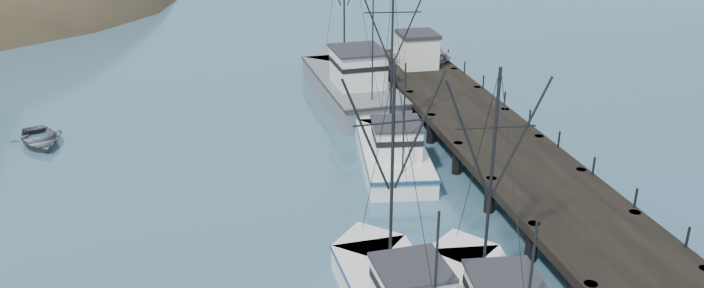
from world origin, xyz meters
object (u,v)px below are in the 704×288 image
Objects in this scene: pier at (499,144)px; work_vessel at (350,83)px; pickup_truck at (422,53)px; trawler_far at (392,150)px; motorboat at (40,144)px; pier_shed at (417,49)px.

pier is 2.60× the size of work_vessel.
work_vessel is 7.29m from pickup_truck.
trawler_far is 2.50× the size of motorboat.
motorboat is at bearing 107.66° from pickup_truck.
motorboat is at bearing -167.39° from work_vessel.
work_vessel is (0.04, 12.86, 0.41)m from trawler_far.
work_vessel is 3.36× the size of pickup_truck.
pier_shed is (5.79, 1.02, 2.19)m from work_vessel.
pier_shed is 0.64× the size of pickup_truck.
motorboat is (-28.88, -7.50, -2.70)m from pickup_truck.
pier_shed is at bearing 67.23° from trawler_far.
work_vessel is at bearing 89.83° from trawler_far.
pier is 9.00× the size of motorboat.
pickup_truck is at bearing 87.62° from pier.
trawler_far is 15.27m from pier_shed.
work_vessel is 5.28× the size of pier_shed.
motorboat is at bearing 159.93° from pier.
pickup_truck is 1.03× the size of motorboat.
pier is 17.82m from pickup_truck.
trawler_far is 2.42× the size of pickup_truck.
pier is 3.61× the size of trawler_far.
work_vessel reaches higher than pier.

